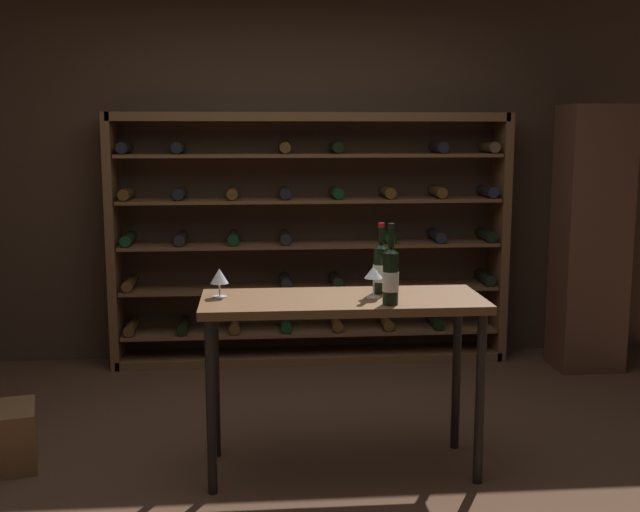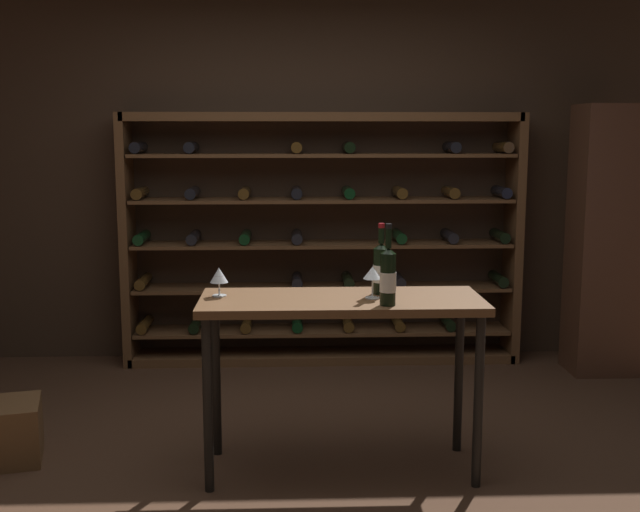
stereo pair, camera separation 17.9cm
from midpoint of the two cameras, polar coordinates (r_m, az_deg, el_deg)
name	(u,v)px [view 1 (the left image)]	position (r m, az deg, el deg)	size (l,w,h in m)	color
ground_plane	(304,480)	(3.84, -2.56, -16.02)	(10.32, 10.32, 0.00)	#472D1E
back_wall	(283,155)	(5.64, -3.62, 7.40)	(5.69, 0.10, 2.93)	#3D2B1E
wine_rack	(310,240)	(5.49, -1.68, 1.16)	(2.78, 0.32, 1.76)	brown
tasting_table	(342,318)	(3.71, 0.26, -4.57)	(1.33, 0.52, 0.86)	brown
display_cabinet	(590,239)	(5.61, 18.29, 1.18)	(0.44, 0.36, 1.81)	#4C2D1E
wine_bottle_green_slim	(381,268)	(3.76, 3.11, -0.87)	(0.08, 0.08, 0.34)	black
wine_bottle_black_capsule	(391,276)	(3.52, 3.73, -1.44)	(0.07, 0.07, 0.37)	black
wine_glass_stemmed_left	(374,274)	(3.66, 2.55, -1.30)	(0.09, 0.09, 0.15)	silver
wine_glass_stemmed_center	(219,277)	(3.72, -8.74, -1.54)	(0.09, 0.09, 0.14)	silver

